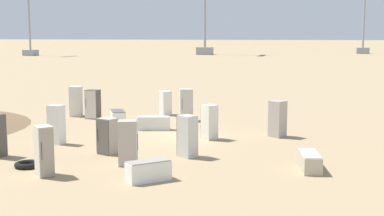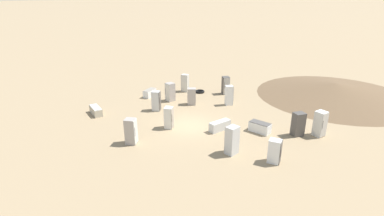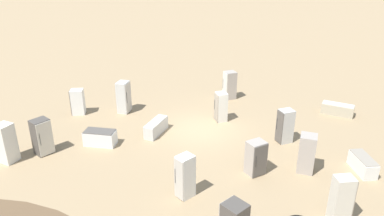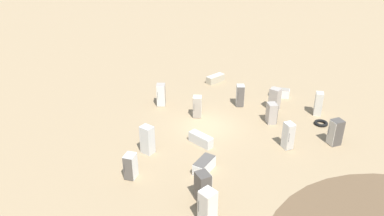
% 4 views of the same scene
% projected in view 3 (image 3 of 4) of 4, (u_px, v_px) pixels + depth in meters
% --- Properties ---
extents(ground_plane, '(1000.00, 1000.00, 0.00)m').
position_uv_depth(ground_plane, '(200.00, 130.00, 20.70)').
color(ground_plane, '#9E8460').
extents(discarded_fridge_0, '(1.92, 0.96, 0.67)m').
position_uv_depth(discarded_fridge_0, '(337.00, 109.00, 22.49)').
color(discarded_fridge_0, '#B2A88E').
rests_on(discarded_fridge_0, ground_plane).
extents(discarded_fridge_1, '(0.96, 0.94, 1.55)m').
position_uv_depth(discarded_fridge_1, '(78.00, 102.00, 22.41)').
color(discarded_fridge_1, white).
rests_on(discarded_fridge_1, ground_plane).
extents(discarded_fridge_2, '(0.89, 0.92, 1.79)m').
position_uv_depth(discarded_fridge_2, '(285.00, 126.00, 19.15)').
color(discarded_fridge_2, silver).
rests_on(discarded_fridge_2, ground_plane).
extents(discarded_fridge_3, '(0.90, 0.89, 1.87)m').
position_uv_depth(discarded_fridge_3, '(342.00, 199.00, 13.60)').
color(discarded_fridge_3, beige).
rests_on(discarded_fridge_3, ground_plane).
extents(discarded_fridge_4, '(1.75, 1.39, 0.78)m').
position_uv_depth(discarded_fridge_4, '(100.00, 138.00, 19.07)').
color(discarded_fridge_4, white).
rests_on(discarded_fridge_4, ground_plane).
extents(discarded_fridge_5, '(0.96, 0.98, 1.85)m').
position_uv_depth(discarded_fridge_5, '(230.00, 85.00, 24.64)').
color(discarded_fridge_5, '#A89E93').
rests_on(discarded_fridge_5, ground_plane).
extents(discarded_fridge_6, '(0.99, 1.87, 0.74)m').
position_uv_depth(discarded_fridge_6, '(156.00, 127.00, 20.21)').
color(discarded_fridge_6, silver).
rests_on(discarded_fridge_6, ground_plane).
extents(discarded_fridge_7, '(0.85, 0.84, 1.91)m').
position_uv_depth(discarded_fridge_7, '(6.00, 143.00, 17.39)').
color(discarded_fridge_7, silver).
rests_on(discarded_fridge_7, ground_plane).
extents(discarded_fridge_8, '(0.66, 0.78, 1.87)m').
position_uv_depth(discarded_fridge_8, '(185.00, 176.00, 14.93)').
color(discarded_fridge_8, white).
rests_on(discarded_fridge_8, ground_plane).
extents(discarded_fridge_9, '(0.88, 0.94, 1.93)m').
position_uv_depth(discarded_fridge_9, '(124.00, 97.00, 22.60)').
color(discarded_fridge_9, silver).
rests_on(discarded_fridge_9, ground_plane).
extents(discarded_fridge_10, '(0.76, 0.85, 1.79)m').
position_uv_depth(discarded_fridge_10, '(42.00, 137.00, 18.10)').
color(discarded_fridge_10, '#4C4742').
rests_on(discarded_fridge_10, ground_plane).
extents(discarded_fridge_11, '(1.53, 1.59, 0.74)m').
position_uv_depth(discarded_fridge_11, '(363.00, 164.00, 16.81)').
color(discarded_fridge_11, white).
rests_on(discarded_fridge_11, ground_plane).
extents(discarded_fridge_12, '(0.90, 0.94, 1.80)m').
position_uv_depth(discarded_fridge_12, '(307.00, 153.00, 16.65)').
color(discarded_fridge_12, '#A89E93').
rests_on(discarded_fridge_12, ground_plane).
extents(discarded_fridge_14, '(0.87, 0.87, 1.72)m').
position_uv_depth(discarded_fridge_14, '(221.00, 107.00, 21.50)').
color(discarded_fridge_14, silver).
rests_on(discarded_fridge_14, ground_plane).
extents(discarded_fridge_15, '(0.92, 0.96, 1.58)m').
position_uv_depth(discarded_fridge_15, '(256.00, 158.00, 16.50)').
color(discarded_fridge_15, '#A89E93').
rests_on(discarded_fridge_15, ground_plane).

